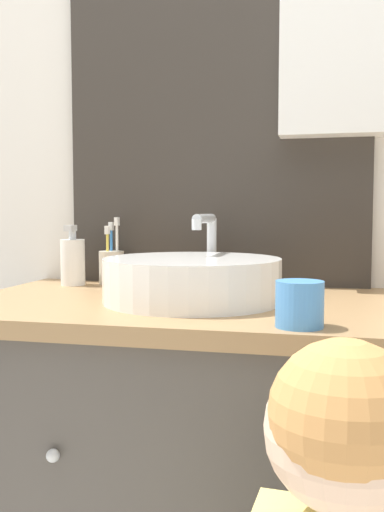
# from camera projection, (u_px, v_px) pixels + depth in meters

# --- Properties ---
(wall_back) EXTENTS (3.20, 0.18, 2.50)m
(wall_back) POSITION_uv_depth(u_px,v_px,m) (255.00, 125.00, 1.49)
(wall_back) COLOR silver
(wall_back) RESTS_ON ground_plane
(vanity_counter) EXTENTS (1.14, 0.60, 0.86)m
(vanity_counter) POSITION_uv_depth(u_px,v_px,m) (224.00, 494.00, 1.24)
(vanity_counter) COLOR #4C4742
(vanity_counter) RESTS_ON ground_plane
(sink_basin) EXTENTS (0.38, 0.43, 0.19)m
(sink_basin) POSITION_uv_depth(u_px,v_px,m) (193.00, 278.00, 1.21)
(sink_basin) COLOR white
(sink_basin) RESTS_ON vanity_counter
(toothbrush_holder) EXTENTS (0.07, 0.07, 0.18)m
(toothbrush_holder) POSITION_uv_depth(u_px,v_px,m) (112.00, 266.00, 1.51)
(toothbrush_holder) COLOR beige
(toothbrush_holder) RESTS_ON vanity_counter
(soap_dispenser) EXTENTS (0.06, 0.06, 0.16)m
(soap_dispenser) POSITION_uv_depth(u_px,v_px,m) (73.00, 261.00, 1.48)
(soap_dispenser) COLOR white
(soap_dispenser) RESTS_ON vanity_counter
(drinking_cup) EXTENTS (0.08, 0.08, 0.08)m
(drinking_cup) POSITION_uv_depth(u_px,v_px,m) (299.00, 304.00, 0.94)
(drinking_cup) COLOR #4789D1
(drinking_cup) RESTS_ON vanity_counter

